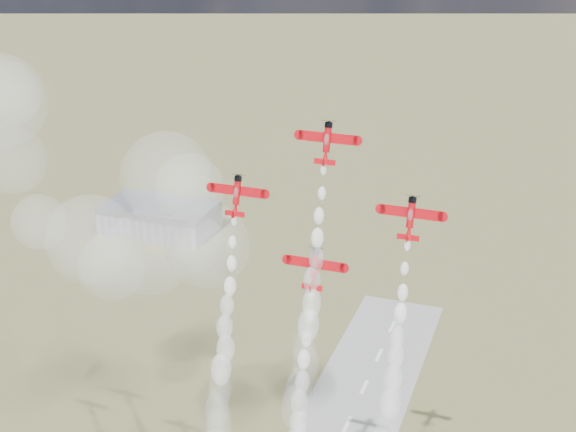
{
  "coord_description": "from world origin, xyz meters",
  "views": [
    {
      "loc": [
        48.73,
        -119.51,
        146.74
      ],
      "look_at": [
        4.95,
        3.85,
        92.86
      ],
      "focal_mm": 50.0,
      "sensor_mm": 36.0,
      "label": 1
    }
  ],
  "objects_px": {
    "hangar": "(160,218)",
    "plane_left": "(237,195)",
    "plane_lead": "(327,142)",
    "plane_right": "(411,217)",
    "plane_slot": "(314,268)"
  },
  "relations": [
    {
      "from": "hangar",
      "to": "plane_left",
      "type": "relative_size",
      "value": 4.74
    },
    {
      "from": "plane_lead",
      "to": "hangar",
      "type": "bearing_deg",
      "value": 127.11
    },
    {
      "from": "plane_lead",
      "to": "plane_left",
      "type": "distance_m",
      "value": 19.22
    },
    {
      "from": "plane_lead",
      "to": "plane_right",
      "type": "bearing_deg",
      "value": -11.23
    },
    {
      "from": "hangar",
      "to": "plane_lead",
      "type": "height_order",
      "value": "plane_lead"
    },
    {
      "from": "plane_lead",
      "to": "plane_left",
      "type": "height_order",
      "value": "plane_lead"
    },
    {
      "from": "plane_lead",
      "to": "plane_slot",
      "type": "height_order",
      "value": "plane_lead"
    },
    {
      "from": "plane_left",
      "to": "hangar",
      "type": "bearing_deg",
      "value": 123.18
    },
    {
      "from": "hangar",
      "to": "plane_lead",
      "type": "xyz_separation_m",
      "value": [
        130.95,
        -173.08,
        99.73
      ]
    },
    {
      "from": "plane_right",
      "to": "plane_slot",
      "type": "height_order",
      "value": "plane_right"
    },
    {
      "from": "plane_left",
      "to": "plane_slot",
      "type": "distance_m",
      "value": 19.22
    },
    {
      "from": "hangar",
      "to": "plane_left",
      "type": "height_order",
      "value": "plane_left"
    },
    {
      "from": "plane_left",
      "to": "plane_slot",
      "type": "relative_size",
      "value": 1.0
    },
    {
      "from": "hangar",
      "to": "plane_slot",
      "type": "height_order",
      "value": "plane_slot"
    },
    {
      "from": "plane_slot",
      "to": "plane_left",
      "type": "bearing_deg",
      "value": 168.77
    }
  ]
}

